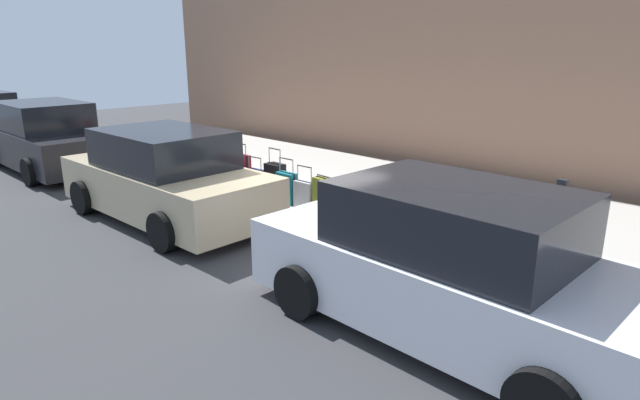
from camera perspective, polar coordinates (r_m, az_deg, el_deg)
The scene contains 20 objects.
ground_plane at distance 9.60m, azimuth -2.80°, elevation -2.43°, with size 40.00×40.00×0.00m, color #333335.
sidewalk_curb at distance 11.35m, azimuth 6.44°, elevation 0.81°, with size 18.00×5.00×0.14m, color #ADA89E.
suitcase_silver_0 at distance 7.99m, azimuth 15.60°, elevation -3.14°, with size 0.40×0.21×0.94m.
suitcase_teal_1 at distance 8.24m, azimuth 13.10°, elevation -2.25°, with size 0.36×0.21×0.97m.
suitcase_black_2 at distance 8.44m, azimuth 10.39°, elevation -1.96°, with size 0.39×0.26×0.72m.
suitcase_navy_3 at distance 8.73m, azimuth 7.89°, elevation -1.72°, with size 0.42×0.27×0.76m.
suitcase_maroon_4 at distance 8.97m, azimuth 5.51°, elevation -0.68°, with size 0.38×0.21×0.86m.
suitcase_red_5 at distance 9.24m, azimuth 2.88°, elevation -0.13°, with size 0.49×0.23×0.71m.
suitcase_olive_6 at distance 9.57m, azimuth 0.47°, elevation 0.45°, with size 0.45×0.26×0.71m.
suitcase_silver_7 at distance 9.91m, azimuth -1.67°, elevation 0.59°, with size 0.41×0.21×0.81m.
suitcase_teal_8 at distance 10.23m, azimuth -3.59°, elevation 1.33°, with size 0.43×0.20×0.89m.
suitcase_black_9 at distance 10.66m, azimuth -4.83°, elevation 2.12°, with size 0.40×0.26×1.00m.
suitcase_navy_10 at distance 10.96m, azimuth -6.94°, elevation 1.98°, with size 0.42×0.24×0.78m.
suitcase_maroon_11 at distance 11.32m, azimuth -8.60°, elevation 2.99°, with size 0.49×0.28×1.00m.
fire_hydrant at distance 12.12m, azimuth -11.26°, elevation 4.03°, with size 0.39×0.21×0.83m.
bollard_post at distance 12.66m, azimuth -13.79°, elevation 4.47°, with size 0.12×0.12×0.90m, color brown.
parking_meter at distance 7.63m, azimuth 24.26°, elevation -1.21°, with size 0.12×0.09×1.27m.
parked_car_white_0 at distance 5.90m, azimuth 13.95°, elevation -7.06°, with size 4.67×2.10×1.67m.
parked_car_beige_1 at distance 10.02m, azimuth -16.24°, elevation 2.30°, with size 4.59×2.17×1.64m.
parked_car_charcoal_2 at distance 15.29m, azimuth -27.35°, elevation 5.89°, with size 4.78×2.09×1.72m.
Camera 1 is at (-6.66, 6.19, 3.06)m, focal length 29.80 mm.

